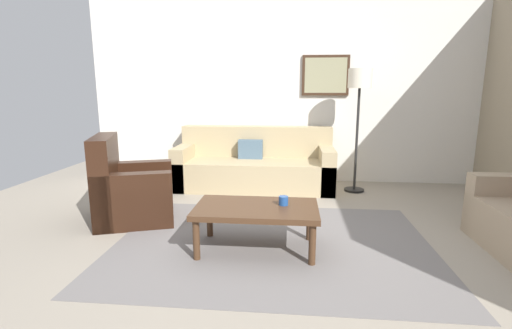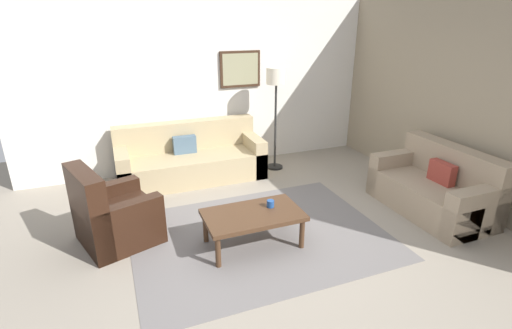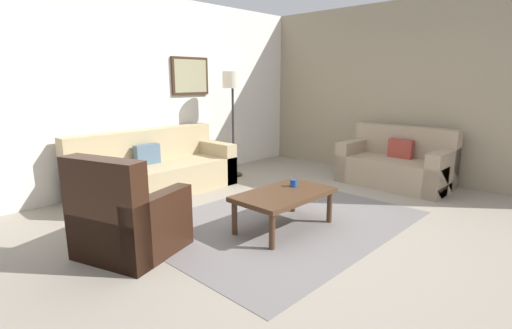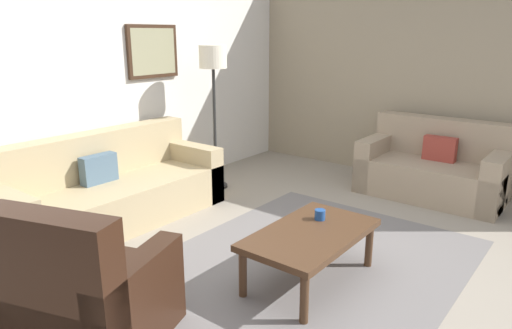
% 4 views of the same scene
% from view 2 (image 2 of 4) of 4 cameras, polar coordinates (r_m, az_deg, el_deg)
% --- Properties ---
extents(ground_plane, '(8.00, 8.00, 0.00)m').
position_cam_2_polar(ground_plane, '(4.65, 0.56, -10.68)').
color(ground_plane, gray).
extents(rear_partition, '(6.00, 0.12, 2.80)m').
position_cam_2_polar(rear_partition, '(6.51, -8.16, 11.73)').
color(rear_partition, silver).
rests_on(rear_partition, ground_plane).
extents(stone_feature_panel, '(0.12, 5.20, 2.80)m').
position_cam_2_polar(stone_feature_panel, '(5.88, 29.20, 8.24)').
color(stone_feature_panel, gray).
rests_on(stone_feature_panel, ground_plane).
extents(area_rug, '(2.96, 2.24, 0.01)m').
position_cam_2_polar(area_rug, '(4.64, 0.56, -10.63)').
color(area_rug, slate).
rests_on(area_rug, ground_plane).
extents(couch_main, '(2.28, 0.90, 0.88)m').
position_cam_2_polar(couch_main, '(6.25, -9.88, 0.72)').
color(couch_main, tan).
rests_on(couch_main, ground_plane).
extents(couch_loveseat, '(0.86, 1.58, 0.88)m').
position_cam_2_polar(couch_loveseat, '(5.65, 25.46, -3.39)').
color(couch_loveseat, gray).
rests_on(couch_loveseat, ground_plane).
extents(armchair_leather, '(1.01, 1.01, 0.95)m').
position_cam_2_polar(armchair_leather, '(4.68, -20.88, -7.61)').
color(armchair_leather, black).
rests_on(armchair_leather, ground_plane).
extents(coffee_table, '(1.10, 0.64, 0.41)m').
position_cam_2_polar(coffee_table, '(4.31, -0.45, -7.88)').
color(coffee_table, '#472D1C').
rests_on(coffee_table, ground_plane).
extents(cup, '(0.09, 0.09, 0.08)m').
position_cam_2_polar(cup, '(4.40, 2.18, -5.89)').
color(cup, '#1E478C').
rests_on(cup, coffee_table).
extents(lamp_standing, '(0.32, 0.32, 1.71)m').
position_cam_2_polar(lamp_standing, '(6.26, 3.04, 11.60)').
color(lamp_standing, black).
rests_on(lamp_standing, ground_plane).
extents(framed_artwork, '(0.70, 0.04, 0.60)m').
position_cam_2_polar(framed_artwork, '(6.57, -2.38, 14.11)').
color(framed_artwork, '#382316').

